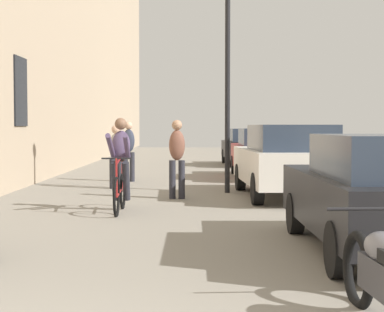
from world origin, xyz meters
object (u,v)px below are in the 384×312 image
object	(u,v)px
parked_car_fourth	(249,146)
pedestrian_mid	(118,153)
pedestrian_far	(131,148)
parked_car_nearest	(382,192)
street_lamp	(230,59)
pedestrian_near	(179,155)
cyclist_on_bicycle	(123,167)
parked_car_second	(289,160)
parked_car_third	(267,152)

from	to	relation	value
parked_car_fourth	pedestrian_mid	bearing A→B (deg)	-113.01
pedestrian_far	parked_car_nearest	bearing A→B (deg)	-68.32
street_lamp	parked_car_nearest	size ratio (longest dim) A/B	1.20
street_lamp	pedestrian_near	bearing A→B (deg)	-132.18
street_lamp	parked_car_nearest	world-z (taller)	street_lamp
cyclist_on_bicycle	parked_car_second	world-z (taller)	cyclist_on_bicycle
cyclist_on_bicycle	pedestrian_far	bearing A→B (deg)	94.32
cyclist_on_bicycle	parked_car_nearest	world-z (taller)	cyclist_on_bicycle
parked_car_second	parked_car_fourth	world-z (taller)	parked_car_second
parked_car_nearest	cyclist_on_bicycle	bearing A→B (deg)	132.58
parked_car_third	street_lamp	bearing A→B (deg)	-107.46
pedestrian_mid	parked_car_fourth	distance (m)	10.47
cyclist_on_bicycle	parked_car_fourth	world-z (taller)	cyclist_on_bicycle
pedestrian_mid	parked_car_nearest	bearing A→B (deg)	-62.84
parked_car_fourth	parked_car_third	bearing A→B (deg)	-90.22
cyclist_on_bicycle	parked_car_third	bearing A→B (deg)	65.23
parked_car_fourth	pedestrian_far	bearing A→B (deg)	-117.86
pedestrian_near	parked_car_nearest	bearing A→B (deg)	-66.27
parked_car_nearest	parked_car_second	bearing A→B (deg)	91.75
pedestrian_near	parked_car_second	distance (m)	2.42
cyclist_on_bicycle	parked_car_nearest	bearing A→B (deg)	-47.42
pedestrian_mid	parked_car_third	world-z (taller)	pedestrian_mid
pedestrian_near	pedestrian_far	bearing A→B (deg)	108.78
pedestrian_mid	parked_car_nearest	world-z (taller)	pedestrian_mid
pedestrian_near	pedestrian_mid	distance (m)	2.72
parked_car_third	parked_car_second	bearing A→B (deg)	-91.07
pedestrian_near	pedestrian_mid	world-z (taller)	pedestrian_near
pedestrian_far	parked_car_nearest	size ratio (longest dim) A/B	0.41
pedestrian_near	parked_car_nearest	distance (m)	6.44
pedestrian_mid	parked_car_second	xyz separation A→B (m)	(3.97, -1.92, -0.07)
parked_car_fourth	parked_car_nearest	bearing A→B (deg)	-89.79
street_lamp	parked_car_fourth	size ratio (longest dim) A/B	1.17
street_lamp	cyclist_on_bicycle	bearing A→B (deg)	-123.21
pedestrian_near	parked_car_nearest	world-z (taller)	pedestrian_near
cyclist_on_bicycle	pedestrian_near	world-z (taller)	cyclist_on_bicycle
cyclist_on_bicycle	pedestrian_far	size ratio (longest dim) A/B	1.04
parked_car_third	parked_car_fourth	world-z (taller)	parked_car_third
pedestrian_mid	pedestrian_near	bearing A→B (deg)	-54.70
pedestrian_near	pedestrian_mid	bearing A→B (deg)	125.30
parked_car_second	street_lamp	bearing A→B (deg)	142.33
cyclist_on_bicycle	parked_car_third	world-z (taller)	cyclist_on_bicycle
cyclist_on_bicycle	pedestrian_near	distance (m)	2.23
pedestrian_near	street_lamp	bearing A→B (deg)	47.82
parked_car_nearest	parked_car_fourth	distance (m)	17.75
pedestrian_near	parked_car_fourth	size ratio (longest dim) A/B	0.40
pedestrian_mid	parked_car_third	bearing A→B (deg)	39.45
pedestrian_mid	parked_car_nearest	size ratio (longest dim) A/B	0.39
cyclist_on_bicycle	pedestrian_near	xyz separation A→B (m)	(0.99, 2.00, 0.14)
pedestrian_near	parked_car_nearest	size ratio (longest dim) A/B	0.41
pedestrian_mid	parked_car_fourth	bearing A→B (deg)	66.99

